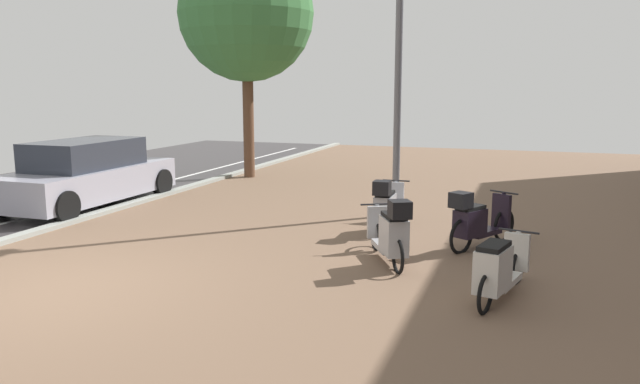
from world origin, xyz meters
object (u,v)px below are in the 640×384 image
object	(u,v)px
scooter_near	(387,206)
street_tree	(246,14)
scooter_extra	(477,221)
lamp_post	(399,29)
scooter_mid	(498,269)
scooter_far	(391,233)
parked_car_near	(87,175)

from	to	relation	value
scooter_near	street_tree	distance (m)	8.37
scooter_extra	street_tree	size ratio (longest dim) A/B	0.24
lamp_post	street_tree	xyz separation A→B (m)	(-5.07, 3.82, 0.88)
scooter_extra	scooter_near	bearing A→B (deg)	155.11
scooter_near	scooter_extra	world-z (taller)	scooter_near
lamp_post	scooter_mid	bearing A→B (deg)	-63.80
scooter_mid	scooter_far	xyz separation A→B (m)	(-1.56, 1.09, 0.06)
scooter_mid	lamp_post	size ratio (longest dim) A/B	0.26
scooter_far	lamp_post	bearing A→B (deg)	100.95
scooter_extra	lamp_post	distance (m)	4.19
street_tree	lamp_post	bearing A→B (deg)	-37.02
parked_car_near	lamp_post	distance (m)	7.28
scooter_near	scooter_mid	xyz separation A→B (m)	(2.09, -3.18, -0.04)
scooter_far	lamp_post	xyz separation A→B (m)	(-0.66, 3.41, 3.17)
lamp_post	scooter_extra	bearing A→B (deg)	-49.74
scooter_far	scooter_extra	distance (m)	1.73
scooter_near	scooter_far	world-z (taller)	scooter_far
scooter_mid	scooter_far	size ratio (longest dim) A/B	1.11
scooter_near	lamp_post	xyz separation A→B (m)	(-0.13, 1.32, 3.19)
street_tree	parked_car_near	bearing A→B (deg)	-106.58
scooter_extra	street_tree	distance (m)	9.90
scooter_far	scooter_extra	bearing A→B (deg)	50.43
scooter_far	street_tree	size ratio (longest dim) A/B	0.25
scooter_near	parked_car_near	bearing A→B (deg)	178.53
scooter_near	street_tree	world-z (taller)	street_tree
scooter_mid	scooter_far	distance (m)	1.90
scooter_near	scooter_mid	distance (m)	3.80
scooter_mid	scooter_near	bearing A→B (deg)	123.28
scooter_far	parked_car_near	xyz separation A→B (m)	(-7.21, 2.26, 0.20)
scooter_mid	lamp_post	bearing A→B (deg)	116.20
scooter_mid	scooter_far	bearing A→B (deg)	144.97
scooter_far	scooter_near	bearing A→B (deg)	104.29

